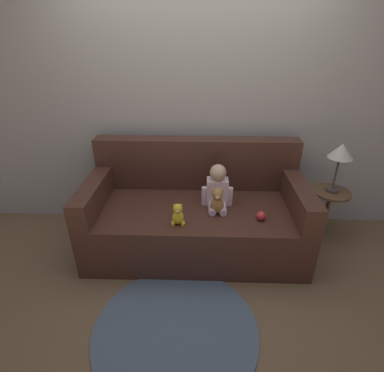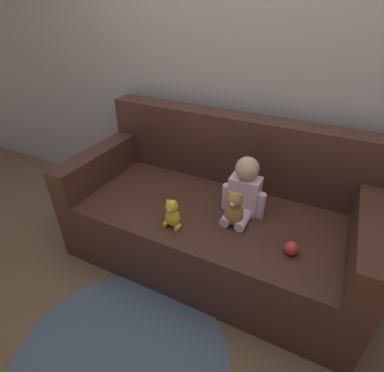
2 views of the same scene
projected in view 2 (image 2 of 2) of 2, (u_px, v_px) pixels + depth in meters
name	position (u px, v px, depth m)	size (l,w,h in m)	color
ground_plane	(211.00, 255.00, 2.30)	(12.00, 12.00, 0.00)	brown
wall_back	(250.00, 63.00, 2.02)	(8.00, 0.05, 2.60)	#ADA89E
couch	(215.00, 216.00, 2.16)	(2.00, 0.95, 0.99)	#47281E
person_baby	(244.00, 191.00, 1.90)	(0.29, 0.30, 0.39)	silver
teddy_bear_brown	(234.00, 209.00, 1.80)	(0.12, 0.11, 0.25)	#AD7A3D
plush_toy_side	(172.00, 214.00, 1.81)	(0.11, 0.09, 0.19)	yellow
toy_ball	(292.00, 248.00, 1.64)	(0.08, 0.08, 0.08)	red
floor_rug	(121.00, 362.00, 1.63)	(1.19, 1.19, 0.01)	slate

